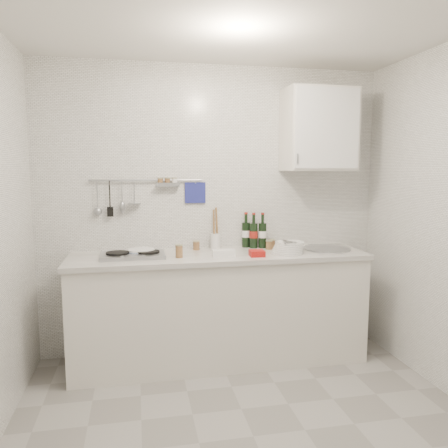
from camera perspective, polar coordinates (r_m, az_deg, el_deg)
The scene contains 16 objects.
floor at distance 2.95m, azimuth 3.86°, elevation -25.95°, with size 3.00×3.00×0.00m, color slate.
ceiling at distance 2.63m, azimuth 4.38°, elevation 26.86°, with size 3.00×3.00×0.00m, color silver.
back_wall at distance 3.86m, azimuth -1.44°, elevation 1.77°, with size 3.00×0.02×2.50m, color silver.
counter at distance 3.74m, azimuth -0.50°, elevation -11.21°, with size 2.44×0.64×0.96m.
wall_rail at distance 3.76m, azimuth -10.37°, elevation 4.20°, with size 0.98×0.09×0.34m.
wall_cabinet at distance 3.94m, azimuth 12.29°, elevation 11.91°, with size 0.60×0.38×0.70m.
plate_stack_hob at distance 3.62m, azimuth -10.88°, elevation -3.63°, with size 0.25×0.24×0.05m.
plate_stack_sink at distance 3.67m, azimuth 8.41°, elevation -3.07°, with size 0.28×0.27×0.10m.
wine_bottles at distance 3.88m, azimuth 3.94°, elevation -0.82°, with size 0.21×0.14×0.31m.
butter_dish at distance 3.49m, azimuth -0.03°, elevation -3.83°, with size 0.18×0.09×0.05m, color white.
strawberry_punnet at distance 3.51m, azimuth 4.32°, elevation -3.84°, with size 0.12×0.12×0.05m, color red.
utensil_crock at distance 3.82m, azimuth -1.12°, elevation -1.98°, with size 0.09×0.09×0.37m.
jar_a at distance 3.78m, azimuth -3.63°, elevation -2.77°, with size 0.06×0.06×0.08m.
jar_b at distance 3.85m, azimuth 6.25°, elevation -2.59°, with size 0.06×0.06×0.08m.
jar_c at distance 3.82m, azimuth 5.90°, elevation -2.71°, with size 0.06×0.06×0.08m.
jar_d at distance 3.46m, azimuth -5.88°, elevation -3.52°, with size 0.06×0.06×0.11m.
Camera 1 is at (-0.66, -2.38, 1.61)m, focal length 35.00 mm.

